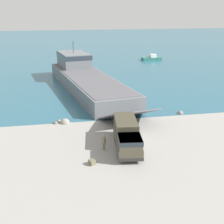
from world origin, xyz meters
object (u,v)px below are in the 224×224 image
landing_craft (85,77)px  cargo_crate (92,162)px  soldier_on_ramp (104,142)px  moored_boat_b (152,58)px  military_truck (127,135)px

landing_craft → cargo_crate: landing_craft is taller
landing_craft → soldier_on_ramp: (-1.10, -28.48, -0.98)m
moored_boat_b → cargo_crate: bearing=153.1°
military_truck → moored_boat_b: bearing=166.8°
military_truck → landing_craft: bearing=-169.8°
military_truck → soldier_on_ramp: 2.63m
landing_craft → military_truck: 28.36m
military_truck → soldier_on_ramp: size_ratio=4.93×
military_truck → soldier_on_ramp: military_truck is taller
moored_boat_b → cargo_crate: (-25.45, -60.20, -0.31)m
moored_boat_b → landing_craft: bearing=137.7°
soldier_on_ramp → moored_boat_b: (23.75, 57.16, -0.40)m
military_truck → moored_boat_b: military_truck is taller
military_truck → moored_boat_b: size_ratio=1.43×
moored_boat_b → military_truck: bearing=155.6°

